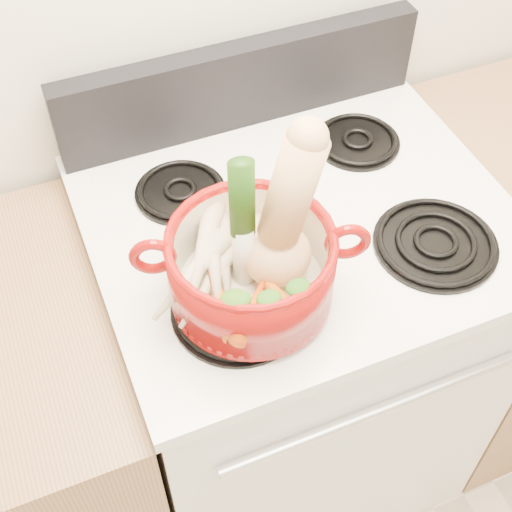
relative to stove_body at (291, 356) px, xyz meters
name	(u,v)px	position (x,y,z in m)	size (l,w,h in m)	color
stove_body	(291,356)	(0.00, 0.00, 0.00)	(0.76, 0.65, 0.92)	white
cooktop	(301,221)	(0.00, 0.00, 0.47)	(0.78, 0.67, 0.03)	white
control_backsplash	(241,85)	(0.00, 0.30, 0.58)	(0.76, 0.05, 0.18)	black
oven_handle	(378,411)	(0.00, -0.34, 0.32)	(0.02, 0.02, 0.60)	silver
burner_front_left	(238,308)	(-0.19, -0.16, 0.50)	(0.22, 0.22, 0.02)	black
burner_front_right	(436,242)	(0.19, -0.16, 0.50)	(0.22, 0.22, 0.02)	black
burner_back_left	(180,190)	(-0.19, 0.14, 0.50)	(0.17, 0.17, 0.02)	black
burner_back_right	(357,140)	(0.19, 0.14, 0.50)	(0.17, 0.17, 0.02)	black
dutch_oven	(251,267)	(-0.16, -0.14, 0.57)	(0.27, 0.27, 0.13)	maroon
pot_handle_left	(153,257)	(-0.30, -0.10, 0.62)	(0.07, 0.07, 0.02)	maroon
pot_handle_right	(348,242)	(-0.01, -0.19, 0.62)	(0.07, 0.07, 0.02)	maroon
squash	(278,216)	(-0.11, -0.14, 0.68)	(0.12, 0.12, 0.28)	#DFB472
leek	(243,223)	(-0.17, -0.13, 0.66)	(0.04, 0.04, 0.26)	beige
ginger	(249,230)	(-0.13, -0.05, 0.56)	(0.09, 0.06, 0.05)	tan
parsnip_0	(214,257)	(-0.20, -0.09, 0.56)	(0.05, 0.05, 0.24)	beige
parsnip_1	(210,281)	(-0.23, -0.13, 0.56)	(0.04, 0.04, 0.18)	beige
parsnip_2	(223,250)	(-0.19, -0.09, 0.57)	(0.04, 0.04, 0.18)	beige
parsnip_3	(190,275)	(-0.26, -0.13, 0.58)	(0.04, 0.04, 0.18)	beige
parsnip_4	(213,255)	(-0.21, -0.10, 0.58)	(0.04, 0.04, 0.20)	beige
parsnip_5	(203,251)	(-0.22, -0.09, 0.59)	(0.04, 0.04, 0.22)	beige
carrot_0	(264,303)	(-0.16, -0.20, 0.55)	(0.03, 0.03, 0.15)	#D5550A
carrot_1	(220,299)	(-0.23, -0.18, 0.56)	(0.03, 0.03, 0.15)	#C8580A
carrot_2	(269,287)	(-0.15, -0.18, 0.57)	(0.03, 0.03, 0.16)	#D1620A
carrot_3	(251,311)	(-0.19, -0.22, 0.57)	(0.03, 0.03, 0.12)	#DB540A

